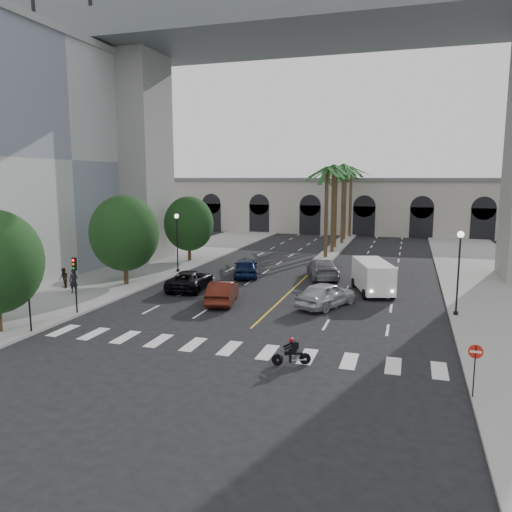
{
  "coord_description": "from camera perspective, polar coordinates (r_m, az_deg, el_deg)",
  "views": [
    {
      "loc": [
        8.42,
        -24.2,
        8.54
      ],
      "look_at": [
        -0.92,
        6.0,
        3.56
      ],
      "focal_mm": 35.0,
      "sensor_mm": 36.0,
      "label": 1
    }
  ],
  "objects": [
    {
      "name": "ground",
      "position": [
        27.0,
        -1.92,
        -9.48
      ],
      "size": [
        140.0,
        140.0,
        0.0
      ],
      "primitive_type": "plane",
      "color": "black",
      "rests_on": "ground"
    },
    {
      "name": "sidewalk_left",
      "position": [
        46.44,
        -13.45,
        -1.79
      ],
      "size": [
        8.0,
        100.0,
        0.15
      ],
      "primitive_type": "cube",
      "color": "gray",
      "rests_on": "ground"
    },
    {
      "name": "sidewalk_right",
      "position": [
        40.64,
        26.15,
        -4.0
      ],
      "size": [
        8.0,
        100.0,
        0.15
      ],
      "primitive_type": "cube",
      "color": "gray",
      "rests_on": "ground"
    },
    {
      "name": "median",
      "position": [
        63.33,
        9.39,
        1.18
      ],
      "size": [
        2.0,
        24.0,
        0.2
      ],
      "primitive_type": "cube",
      "color": "gray",
      "rests_on": "ground"
    },
    {
      "name": "pier_building",
      "position": [
        79.76,
        11.15,
        5.72
      ],
      "size": [
        71.0,
        10.5,
        8.5
      ],
      "color": "#B3AFA0",
      "rests_on": "ground"
    },
    {
      "name": "bridge",
      "position": [
        47.52,
        11.53,
        20.9
      ],
      "size": [
        75.0,
        13.0,
        26.0
      ],
      "color": "gray",
      "rests_on": "ground"
    },
    {
      "name": "palm_a",
      "position": [
        52.87,
        8.13,
        9.47
      ],
      "size": [
        3.2,
        3.2,
        10.3
      ],
      "color": "#47331E",
      "rests_on": "ground"
    },
    {
      "name": "palm_b",
      "position": [
        56.81,
        8.89,
        9.69
      ],
      "size": [
        3.2,
        3.2,
        10.6
      ],
      "color": "#47331E",
      "rests_on": "ground"
    },
    {
      "name": "palm_c",
      "position": [
        60.81,
        9.15,
        9.2
      ],
      "size": [
        3.2,
        3.2,
        10.1
      ],
      "color": "#47331E",
      "rests_on": "ground"
    },
    {
      "name": "palm_d",
      "position": [
        64.74,
        9.99,
        9.8
      ],
      "size": [
        3.2,
        3.2,
        10.9
      ],
      "color": "#47331E",
      "rests_on": "ground"
    },
    {
      "name": "palm_e",
      "position": [
        68.73,
        10.2,
        9.36
      ],
      "size": [
        3.2,
        3.2,
        10.4
      ],
      "color": "#47331E",
      "rests_on": "ground"
    },
    {
      "name": "palm_f",
      "position": [
        72.67,
        10.84,
        9.53
      ],
      "size": [
        3.2,
        3.2,
        10.7
      ],
      "color": "#47331E",
      "rests_on": "ground"
    },
    {
      "name": "street_tree_mid",
      "position": [
        40.58,
        -14.81,
        2.54
      ],
      "size": [
        5.44,
        5.44,
        7.21
      ],
      "color": "#382616",
      "rests_on": "ground"
    },
    {
      "name": "street_tree_far",
      "position": [
        51.13,
        -7.68,
        3.67
      ],
      "size": [
        5.04,
        5.04,
        6.68
      ],
      "color": "#382616",
      "rests_on": "ground"
    },
    {
      "name": "lamp_post_left_far",
      "position": [
        45.13,
        -9.01,
        2.08
      ],
      "size": [
        0.4,
        0.4,
        5.35
      ],
      "color": "black",
      "rests_on": "ground"
    },
    {
      "name": "lamp_post_right",
      "position": [
        32.77,
        22.16,
        -1.05
      ],
      "size": [
        0.4,
        0.4,
        5.35
      ],
      "color": "black",
      "rests_on": "ground"
    },
    {
      "name": "traffic_signal_near",
      "position": [
        29.93,
        -24.58,
        -3.49
      ],
      "size": [
        0.25,
        0.18,
        3.65
      ],
      "color": "black",
      "rests_on": "ground"
    },
    {
      "name": "traffic_signal_far",
      "position": [
        32.94,
        -19.98,
        -2.13
      ],
      "size": [
        0.25,
        0.18,
        3.65
      ],
      "color": "black",
      "rests_on": "ground"
    },
    {
      "name": "motorcycle_rider",
      "position": [
        23.39,
        4.2,
        -10.93
      ],
      "size": [
        1.71,
        0.8,
        1.31
      ],
      "rotation": [
        0.0,
        0.0,
        0.4
      ],
      "color": "black",
      "rests_on": "ground"
    },
    {
      "name": "car_a",
      "position": [
        33.57,
        8.0,
        -4.37
      ],
      "size": [
        3.89,
        5.39,
        1.7
      ],
      "primitive_type": "imported",
      "rotation": [
        0.0,
        0.0,
        2.72
      ],
      "color": "#B3B4B8",
      "rests_on": "ground"
    },
    {
      "name": "car_b",
      "position": [
        34.28,
        -3.86,
        -4.14
      ],
      "size": [
        2.58,
        4.97,
        1.56
      ],
      "primitive_type": "imported",
      "rotation": [
        0.0,
        0.0,
        3.35
      ],
      "color": "#4A170E",
      "rests_on": "ground"
    },
    {
      "name": "car_c",
      "position": [
        38.76,
        -7.53,
        -2.72
      ],
      "size": [
        2.96,
        5.58,
        1.49
      ],
      "primitive_type": "imported",
      "rotation": [
        0.0,
        0.0,
        3.23
      ],
      "color": "black",
      "rests_on": "ground"
    },
    {
      "name": "car_d",
      "position": [
        42.97,
        7.64,
        -1.47
      ],
      "size": [
        3.92,
        6.1,
        1.65
      ],
      "primitive_type": "imported",
      "rotation": [
        0.0,
        0.0,
        3.45
      ],
      "color": "slate",
      "rests_on": "ground"
    },
    {
      "name": "car_e",
      "position": [
        43.24,
        -1.17,
        -1.31
      ],
      "size": [
        3.35,
        5.27,
        1.67
      ],
      "primitive_type": "imported",
      "rotation": [
        0.0,
        0.0,
        3.44
      ],
      "color": "#0D1A40",
      "rests_on": "ground"
    },
    {
      "name": "cargo_van",
      "position": [
        38.1,
        13.21,
        -2.2
      ],
      "size": [
        3.63,
        5.94,
        2.38
      ],
      "rotation": [
        0.0,
        0.0,
        0.3
      ],
      "color": "white",
      "rests_on": "ground"
    },
    {
      "name": "pedestrian_a",
      "position": [
        38.84,
        -20.11,
        -2.73
      ],
      "size": [
        0.73,
        0.57,
        1.78
      ],
      "primitive_type": "imported",
      "rotation": [
        0.0,
        0.0,
        0.24
      ],
      "color": "black",
      "rests_on": "sidewalk_left"
    },
    {
      "name": "pedestrian_b",
      "position": [
        40.9,
        -21.12,
        -2.38
      ],
      "size": [
        0.96,
        0.92,
        1.56
      ],
      "primitive_type": "imported",
      "rotation": [
        0.0,
        0.0,
        -0.63
      ],
      "color": "black",
      "rests_on": "sidewalk_left"
    },
    {
      "name": "do_not_enter_sign",
      "position": [
        21.2,
        23.75,
        -10.85
      ],
      "size": [
        0.55,
        0.05,
        2.25
      ],
      "rotation": [
        0.0,
        0.0,
        -0.03
      ],
      "color": "black",
      "rests_on": "ground"
    }
  ]
}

